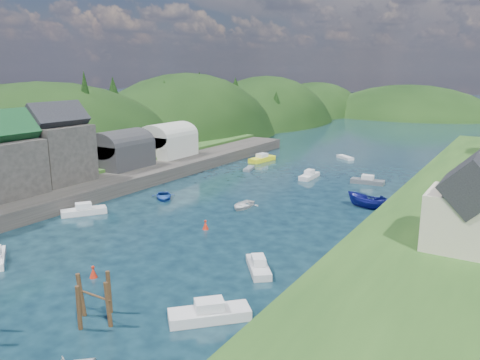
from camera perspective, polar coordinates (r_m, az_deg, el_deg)
The scene contains 12 objects.
ground at distance 79.40m, azimuth 8.34°, elevation 0.31°, with size 600.00×600.00×0.00m, color black.
hillside_left at distance 124.84m, azimuth -6.33°, elevation 1.36°, with size 44.00×245.56×52.00m.
far_hills at distance 199.45m, azimuth 22.90°, elevation 4.07°, with size 103.00×68.00×44.00m.
hill_trees at distance 91.22m, azimuth 12.31°, elevation 8.89°, with size 89.83×147.75×12.25m.
quay_left at distance 70.15m, azimuth -20.57°, elevation -1.30°, with size 12.00×110.00×2.00m, color #2D2B28.
terrace_left_grass at distance 75.64m, azimuth -23.87°, elevation -0.38°, with size 12.00×110.00×2.50m, color #234719.
boat_sheds at distance 83.35m, azimuth -11.39°, elevation 4.50°, with size 7.00×21.00×7.50m.
terrace_right at distance 63.65m, azimuth 25.72°, elevation -3.05°, with size 16.00×120.00×2.40m, color #234719.
piling_cluster_far at distance 36.13m, azimuth -17.28°, elevation -14.13°, with size 3.33×3.09×3.94m.
channel_buoy_near at distance 43.41m, azimuth -17.46°, elevation -10.69°, with size 0.70×0.70×1.10m.
channel_buoy_far at distance 53.39m, azimuth -4.23°, elevation -5.52°, with size 0.70×0.70×1.10m.
moored_boats at distance 59.38m, azimuth 1.08°, elevation -3.46°, with size 35.92×79.53×2.09m.
Camera 1 is at (30.23, -21.25, 17.71)m, focal length 35.00 mm.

